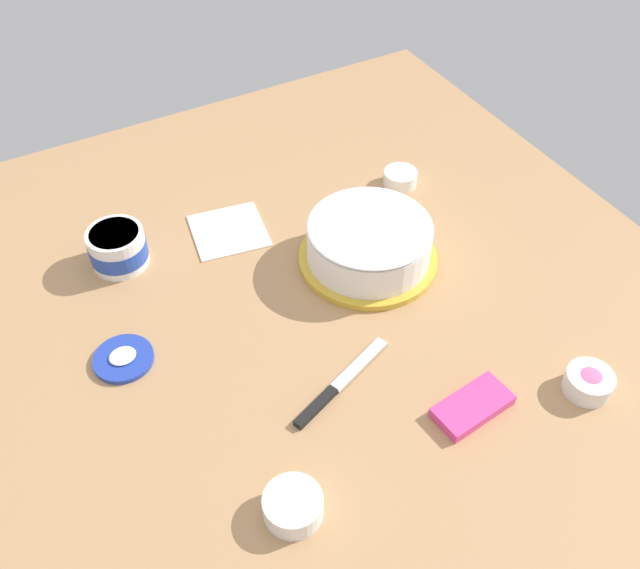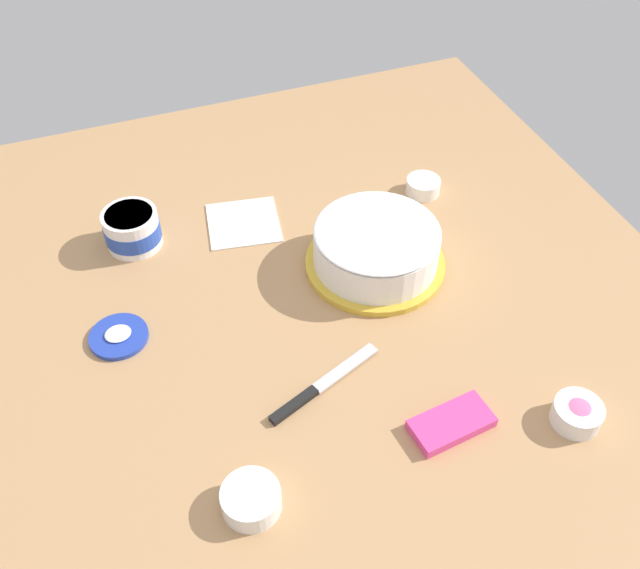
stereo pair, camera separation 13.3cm
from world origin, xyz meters
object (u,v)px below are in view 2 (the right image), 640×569
object	(u,v)px
frosting_tub_lid	(119,336)
sprinkle_bowl_green	(251,499)
spreading_knife	(316,389)
candy_box_lower	(451,423)
sprinkle_bowl_pink	(577,413)
sprinkle_bowl_rainbow	(423,186)
frosting_tub	(132,229)
paper_napkin	(243,222)
frosted_cake	(376,248)

from	to	relation	value
frosting_tub_lid	sprinkle_bowl_green	bearing A→B (deg)	-71.58
spreading_knife	candy_box_lower	world-z (taller)	candy_box_lower
frosting_tub_lid	sprinkle_bowl_pink	xyz separation A→B (m)	(0.67, -0.44, 0.02)
sprinkle_bowl_green	candy_box_lower	world-z (taller)	sprinkle_bowl_green
candy_box_lower	sprinkle_bowl_rainbow	bearing A→B (deg)	61.53
frosting_tub_lid	candy_box_lower	bearing A→B (deg)	-38.53
frosting_tub	paper_napkin	xyz separation A→B (m)	(0.23, -0.02, -0.04)
sprinkle_bowl_rainbow	candy_box_lower	world-z (taller)	sprinkle_bowl_rainbow
sprinkle_bowl_rainbow	sprinkle_bowl_pink	size ratio (longest dim) A/B	0.93
frosted_cake	sprinkle_bowl_rainbow	size ratio (longest dim) A/B	3.68
sprinkle_bowl_green	candy_box_lower	bearing A→B (deg)	3.09
candy_box_lower	paper_napkin	size ratio (longest dim) A/B	0.90
paper_napkin	frosting_tub	bearing A→B (deg)	175.64
frosting_tub_lid	sprinkle_bowl_rainbow	world-z (taller)	sprinkle_bowl_rainbow
sprinkle_bowl_rainbow	paper_napkin	bearing A→B (deg)	174.66
frosting_tub	frosting_tub_lid	size ratio (longest dim) A/B	1.07
candy_box_lower	paper_napkin	bearing A→B (deg)	99.68
frosting_tub	spreading_knife	bearing A→B (deg)	-65.42
sprinkle_bowl_green	paper_napkin	distance (m)	0.65
candy_box_lower	frosting_tub_lid	bearing A→B (deg)	135.05
spreading_knife	sprinkle_bowl_green	xyz separation A→B (m)	(-0.16, -0.16, 0.02)
sprinkle_bowl_rainbow	frosted_cake	bearing A→B (deg)	-137.39
frosting_tub_lid	spreading_knife	xyz separation A→B (m)	(0.29, -0.24, -0.00)
sprinkle_bowl_rainbow	spreading_knife	bearing A→B (deg)	-134.11
sprinkle_bowl_pink	spreading_knife	bearing A→B (deg)	151.72
frosted_cake	sprinkle_bowl_pink	xyz separation A→B (m)	(0.16, -0.45, -0.03)
paper_napkin	sprinkle_bowl_green	bearing A→B (deg)	-105.09
spreading_knife	sprinkle_bowl_pink	xyz separation A→B (m)	(0.38, -0.20, 0.02)
frosted_cake	paper_napkin	bearing A→B (deg)	134.14
sprinkle_bowl_green	candy_box_lower	size ratio (longest dim) A/B	0.67
sprinkle_bowl_pink	candy_box_lower	world-z (taller)	sprinkle_bowl_pink
frosted_cake	candy_box_lower	distance (m)	0.39
paper_napkin	candy_box_lower	bearing A→B (deg)	-73.90
spreading_knife	frosting_tub	bearing A→B (deg)	114.58
sprinkle_bowl_pink	paper_napkin	distance (m)	0.77
sprinkle_bowl_pink	sprinkle_bowl_rainbow	bearing A→B (deg)	86.86
sprinkle_bowl_green	sprinkle_bowl_rainbow	bearing A→B (deg)	45.65
frosted_cake	candy_box_lower	xyz separation A→B (m)	(-0.04, -0.39, -0.04)
paper_napkin	sprinkle_bowl_pink	bearing A→B (deg)	-60.92
sprinkle_bowl_green	paper_napkin	bearing A→B (deg)	74.91
spreading_knife	sprinkle_bowl_pink	size ratio (longest dim) A/B	2.79
frosting_tub	sprinkle_bowl_rainbow	distance (m)	0.64
frosting_tub	sprinkle_bowl_green	bearing A→B (deg)	-84.79
sprinkle_bowl_green	candy_box_lower	distance (m)	0.35
frosting_tub_lid	sprinkle_bowl_green	world-z (taller)	sprinkle_bowl_green
frosting_tub_lid	paper_napkin	distance (m)	0.38
frosting_tub	candy_box_lower	world-z (taller)	frosting_tub
candy_box_lower	paper_napkin	xyz separation A→B (m)	(-0.18, 0.61, -0.01)
spreading_knife	sprinkle_bowl_rainbow	xyz separation A→B (m)	(0.41, 0.43, 0.01)
frosting_tub_lid	candy_box_lower	size ratio (longest dim) A/B	0.79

